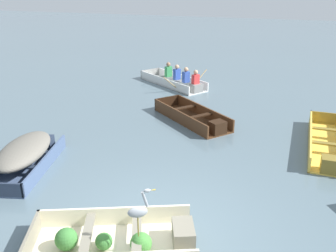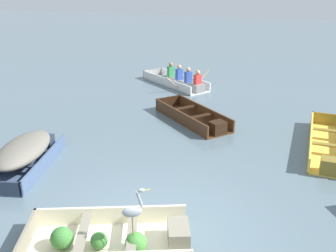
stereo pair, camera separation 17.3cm
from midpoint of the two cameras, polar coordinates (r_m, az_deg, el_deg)
ground_plane at (r=7.10m, az=-2.50°, el=-15.56°), size 80.00×80.00×0.00m
dinghy_cream_foreground at (r=6.67m, az=-8.67°, el=-16.93°), size 3.05×2.24×0.42m
skiff_yellow_near_moored at (r=10.90m, az=22.79°, el=-2.56°), size 1.03×3.56×0.40m
skiff_slate_blue_far_moored at (r=9.60m, az=-21.42°, el=-3.86°), size 1.67×2.80×0.71m
skiff_dark_varnish_outer_moored at (r=11.95m, az=3.55°, el=1.27°), size 2.97×2.71×0.41m
rowboat_white_with_crew at (r=16.01m, az=0.96°, el=6.93°), size 3.42×2.86×0.93m
heron_on_dinghy at (r=6.04m, az=-5.35°, el=-12.72°), size 0.43×0.30×0.84m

